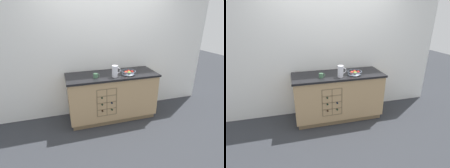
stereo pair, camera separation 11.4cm
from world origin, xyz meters
The scene contains 6 objects.
ground_plane centered at (0.00, 0.00, 0.00)m, with size 14.00×14.00×0.00m, color #2D3035.
back_wall centered at (0.00, 0.37, 1.27)m, with size 4.40×0.06×2.55m, color white.
kitchen_island centered at (0.00, 0.00, 0.45)m, with size 1.66×0.65×0.89m.
fruit_bowl centered at (0.28, -0.11, 0.93)m, with size 0.26×0.26×0.08m.
white_pitcher centered at (0.00, -0.17, 1.00)m, with size 0.16×0.10×0.20m.
ceramic_mug centered at (-0.33, -0.11, 0.93)m, with size 0.11×0.08×0.08m.
Camera 2 is at (-0.77, -2.92, 1.89)m, focal length 28.00 mm.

